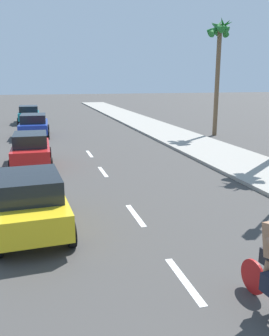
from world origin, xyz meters
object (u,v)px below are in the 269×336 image
at_px(parked_car_blue, 34,125).
at_px(palm_tree_far, 219,42).
at_px(parked_car_teal, 29,114).
at_px(parked_car_red, 31,149).
at_px(parked_car_yellow, 31,200).

bearing_deg(parked_car_blue, palm_tree_far, -10.39).
bearing_deg(parked_car_blue, parked_car_teal, 94.98).
xyz_separation_m(parked_car_teal, palm_tree_far, (12.84, -11.20, 5.51)).
bearing_deg(parked_car_red, parked_car_yellow, -88.60).
bearing_deg(parked_car_yellow, parked_car_teal, 87.41).
bearing_deg(parked_car_teal, parked_car_yellow, -89.02).
bearing_deg(parked_car_red, palm_tree_far, 28.33).
relative_size(parked_car_yellow, parked_car_teal, 0.94).
relative_size(parked_car_blue, parked_car_teal, 1.05).
relative_size(parked_car_red, palm_tree_far, 0.48).
height_order(parked_car_yellow, parked_car_teal, same).
bearing_deg(palm_tree_far, parked_car_yellow, -132.02).
bearing_deg(palm_tree_far, parked_car_blue, 167.48).
xyz_separation_m(parked_car_yellow, parked_car_red, (-0.04, 7.41, -0.00)).
bearing_deg(parked_car_red, parked_car_teal, 92.01).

